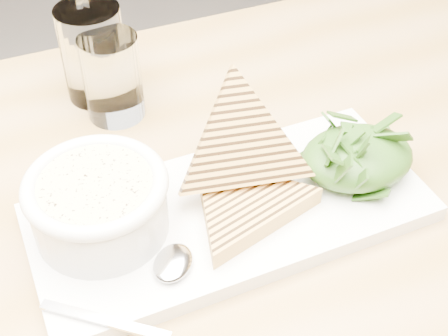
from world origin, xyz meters
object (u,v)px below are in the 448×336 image
object	(u,v)px
table_top	(132,311)
platter	(230,212)
glass_far	(93,53)
soup_bowl	(100,209)
glass_near	(112,77)

from	to	relation	value
table_top	platter	distance (m)	0.13
table_top	glass_far	bearing A→B (deg)	84.79
platter	soup_bowl	xyz separation A→B (m)	(-0.12, 0.01, 0.03)
glass_near	soup_bowl	bearing A→B (deg)	-104.31
glass_near	glass_far	world-z (taller)	glass_far
platter	glass_near	bearing A→B (deg)	109.87
table_top	platter	world-z (taller)	platter
soup_bowl	table_top	bearing A→B (deg)	-84.08
table_top	soup_bowl	distance (m)	0.10
soup_bowl	glass_far	size ratio (longest dim) A/B	1.08
table_top	soup_bowl	world-z (taller)	soup_bowl
soup_bowl	glass_far	distance (m)	0.24
table_top	glass_near	xyz separation A→B (m)	(0.04, 0.26, 0.07)
platter	glass_near	size ratio (longest dim) A/B	3.77
soup_bowl	glass_far	world-z (taller)	glass_far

